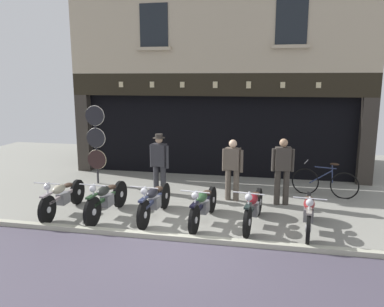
{
  "coord_description": "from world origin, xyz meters",
  "views": [
    {
      "loc": [
        1.67,
        -6.77,
        3.13
      ],
      "look_at": [
        -0.27,
        2.76,
        1.22
      ],
      "focal_mm": 35.58,
      "sensor_mm": 36.0,
      "label": 1
    }
  ],
  "objects_px": {
    "shopkeeper_center": "(232,167)",
    "leaning_bicycle": "(325,182)",
    "tyre_sign_pole": "(96,139)",
    "advert_board_near": "(280,126)",
    "motorcycle_center_left": "(155,200)",
    "motorcycle_right": "(309,212)",
    "salesman_left": "(159,161)",
    "motorcycle_far_left": "(63,196)",
    "motorcycle_center": "(203,205)",
    "motorcycle_left": "(107,198)",
    "motorcycle_center_right": "(253,207)",
    "salesman_right": "(282,168)"
  },
  "relations": [
    {
      "from": "motorcycle_far_left",
      "to": "motorcycle_center_left",
      "type": "xyz_separation_m",
      "value": [
        2.21,
        0.12,
        0.0
      ]
    },
    {
      "from": "motorcycle_center_left",
      "to": "tyre_sign_pole",
      "type": "distance_m",
      "value": 3.7
    },
    {
      "from": "motorcycle_left",
      "to": "shopkeeper_center",
      "type": "bearing_deg",
      "value": -142.68
    },
    {
      "from": "motorcycle_left",
      "to": "motorcycle_center_left",
      "type": "bearing_deg",
      "value": -170.75
    },
    {
      "from": "salesman_right",
      "to": "tyre_sign_pole",
      "type": "height_order",
      "value": "tyre_sign_pole"
    },
    {
      "from": "salesman_left",
      "to": "salesman_right",
      "type": "distance_m",
      "value": 3.28
    },
    {
      "from": "leaning_bicycle",
      "to": "tyre_sign_pole",
      "type": "bearing_deg",
      "value": 104.87
    },
    {
      "from": "salesman_left",
      "to": "leaning_bicycle",
      "type": "xyz_separation_m",
      "value": [
        4.43,
        0.7,
        -0.54
      ]
    },
    {
      "from": "tyre_sign_pole",
      "to": "motorcycle_center",
      "type": "bearing_deg",
      "value": -34.51
    },
    {
      "from": "motorcycle_center",
      "to": "motorcycle_right",
      "type": "relative_size",
      "value": 1.0
    },
    {
      "from": "tyre_sign_pole",
      "to": "leaning_bicycle",
      "type": "bearing_deg",
      "value": 0.31
    },
    {
      "from": "motorcycle_left",
      "to": "tyre_sign_pole",
      "type": "relative_size",
      "value": 0.84
    },
    {
      "from": "motorcycle_far_left",
      "to": "salesman_left",
      "type": "bearing_deg",
      "value": -132.73
    },
    {
      "from": "motorcycle_right",
      "to": "shopkeeper_center",
      "type": "xyz_separation_m",
      "value": [
        -1.76,
        1.78,
        0.46
      ]
    },
    {
      "from": "salesman_left",
      "to": "motorcycle_center",
      "type": "bearing_deg",
      "value": 139.6
    },
    {
      "from": "motorcycle_center_left",
      "to": "leaning_bicycle",
      "type": "distance_m",
      "value": 4.74
    },
    {
      "from": "salesman_right",
      "to": "leaning_bicycle",
      "type": "relative_size",
      "value": 0.99
    },
    {
      "from": "shopkeeper_center",
      "to": "advert_board_near",
      "type": "relative_size",
      "value": 1.58
    },
    {
      "from": "motorcycle_far_left",
      "to": "salesman_left",
      "type": "relative_size",
      "value": 1.19
    },
    {
      "from": "motorcycle_right",
      "to": "advert_board_near",
      "type": "relative_size",
      "value": 1.97
    },
    {
      "from": "motorcycle_far_left",
      "to": "motorcycle_right",
      "type": "bearing_deg",
      "value": -179.92
    },
    {
      "from": "advert_board_near",
      "to": "shopkeeper_center",
      "type": "bearing_deg",
      "value": -115.13
    },
    {
      "from": "motorcycle_far_left",
      "to": "motorcycle_left",
      "type": "bearing_deg",
      "value": -179.08
    },
    {
      "from": "salesman_right",
      "to": "motorcycle_center_left",
      "type": "bearing_deg",
      "value": 22.96
    },
    {
      "from": "leaning_bicycle",
      "to": "shopkeeper_center",
      "type": "bearing_deg",
      "value": 123.89
    },
    {
      "from": "motorcycle_right",
      "to": "motorcycle_left",
      "type": "bearing_deg",
      "value": 5.34
    },
    {
      "from": "motorcycle_far_left",
      "to": "tyre_sign_pole",
      "type": "xyz_separation_m",
      "value": [
        -0.36,
        2.61,
        0.95
      ]
    },
    {
      "from": "motorcycle_center",
      "to": "shopkeeper_center",
      "type": "distance_m",
      "value": 1.85
    },
    {
      "from": "shopkeeper_center",
      "to": "leaning_bicycle",
      "type": "distance_m",
      "value": 2.61
    },
    {
      "from": "motorcycle_center",
      "to": "motorcycle_right",
      "type": "bearing_deg",
      "value": -175.11
    },
    {
      "from": "motorcycle_center_left",
      "to": "shopkeeper_center",
      "type": "distance_m",
      "value": 2.36
    },
    {
      "from": "motorcycle_right",
      "to": "salesman_left",
      "type": "height_order",
      "value": "salesman_left"
    },
    {
      "from": "shopkeeper_center",
      "to": "leaning_bicycle",
      "type": "xyz_separation_m",
      "value": [
        2.42,
        0.85,
        -0.5
      ]
    },
    {
      "from": "motorcycle_far_left",
      "to": "motorcycle_right",
      "type": "distance_m",
      "value": 5.56
    },
    {
      "from": "motorcycle_far_left",
      "to": "leaning_bicycle",
      "type": "relative_size",
      "value": 1.17
    },
    {
      "from": "motorcycle_center_left",
      "to": "motorcycle_center",
      "type": "xyz_separation_m",
      "value": [
        1.13,
        -0.05,
        -0.01
      ]
    },
    {
      "from": "salesman_right",
      "to": "leaning_bicycle",
      "type": "height_order",
      "value": "salesman_right"
    },
    {
      "from": "motorcycle_center",
      "to": "advert_board_near",
      "type": "distance_m",
      "value": 4.8
    },
    {
      "from": "advert_board_near",
      "to": "motorcycle_right",
      "type": "bearing_deg",
      "value": -82.94
    },
    {
      "from": "motorcycle_right",
      "to": "leaning_bicycle",
      "type": "xyz_separation_m",
      "value": [
        0.66,
        2.63,
        -0.04
      ]
    },
    {
      "from": "motorcycle_center_right",
      "to": "leaning_bicycle",
      "type": "height_order",
      "value": "leaning_bicycle"
    },
    {
      "from": "motorcycle_far_left",
      "to": "leaning_bicycle",
      "type": "bearing_deg",
      "value": -157.06
    },
    {
      "from": "motorcycle_far_left",
      "to": "shopkeeper_center",
      "type": "xyz_separation_m",
      "value": [
        3.81,
        1.8,
        0.47
      ]
    },
    {
      "from": "motorcycle_center_right",
      "to": "shopkeeper_center",
      "type": "xyz_separation_m",
      "value": [
        -0.62,
        1.68,
        0.47
      ]
    },
    {
      "from": "motorcycle_center",
      "to": "shopkeeper_center",
      "type": "xyz_separation_m",
      "value": [
        0.46,
        1.73,
        0.47
      ]
    },
    {
      "from": "motorcycle_center_right",
      "to": "motorcycle_right",
      "type": "bearing_deg",
      "value": -177.69
    },
    {
      "from": "tyre_sign_pole",
      "to": "advert_board_near",
      "type": "xyz_separation_m",
      "value": [
        5.38,
        1.77,
        0.31
      ]
    },
    {
      "from": "salesman_left",
      "to": "salesman_right",
      "type": "height_order",
      "value": "salesman_right"
    },
    {
      "from": "motorcycle_center",
      "to": "motorcycle_center_right",
      "type": "bearing_deg",
      "value": -170.92
    },
    {
      "from": "motorcycle_center",
      "to": "leaning_bicycle",
      "type": "relative_size",
      "value": 1.19
    }
  ]
}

